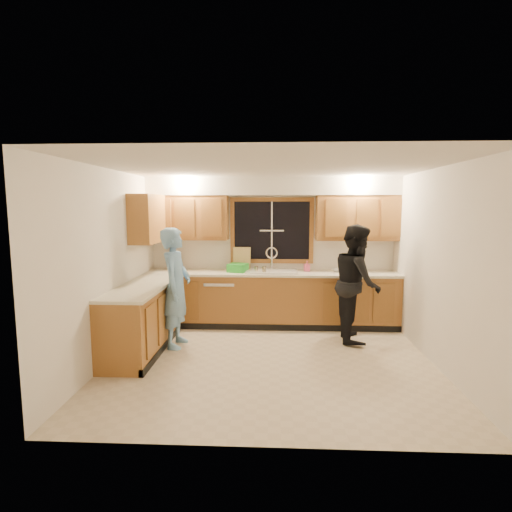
{
  "coord_description": "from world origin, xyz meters",
  "views": [
    {
      "loc": [
        0.05,
        -5.03,
        2.01
      ],
      "look_at": [
        -0.22,
        0.65,
        1.31
      ],
      "focal_mm": 28.0,
      "sensor_mm": 36.0,
      "label": 1
    }
  ],
  "objects": [
    {
      "name": "stove",
      "position": [
        -1.8,
        -0.22,
        0.45
      ],
      "size": [
        0.58,
        0.75,
        0.9
      ],
      "primitive_type": "cube",
      "color": "white",
      "rests_on": "floor"
    },
    {
      "name": "wall_left",
      "position": [
        -2.1,
        0.0,
        1.25
      ],
      "size": [
        0.0,
        3.8,
        3.8
      ],
      "primitive_type": "plane",
      "rotation": [
        1.57,
        0.0,
        1.57
      ],
      "color": "white",
      "rests_on": "ground"
    },
    {
      "name": "window_frame",
      "position": [
        0.0,
        1.89,
        1.6
      ],
      "size": [
        1.44,
        0.03,
        1.14
      ],
      "color": "black",
      "rests_on": "wall_back"
    },
    {
      "name": "bowl",
      "position": [
        1.14,
        1.68,
        0.95
      ],
      "size": [
        0.3,
        0.3,
        0.06
      ],
      "primitive_type": "imported",
      "rotation": [
        0.0,
        0.0,
        -0.37
      ],
      "color": "silver",
      "rests_on": "countertop_back"
    },
    {
      "name": "ceiling",
      "position": [
        0.0,
        0.0,
        2.5
      ],
      "size": [
        4.2,
        4.2,
        0.0
      ],
      "primitive_type": "plane",
      "rotation": [
        3.14,
        0.0,
        0.0
      ],
      "color": "silver"
    },
    {
      "name": "upper_cabinets_right",
      "position": [
        1.43,
        1.73,
        1.83
      ],
      "size": [
        1.35,
        0.33,
        0.75
      ],
      "primitive_type": "cube",
      "color": "#A3682F",
      "rests_on": "wall_back"
    },
    {
      "name": "wall_back",
      "position": [
        0.0,
        1.9,
        1.25
      ],
      "size": [
        4.2,
        0.0,
        4.2
      ],
      "primitive_type": "plane",
      "rotation": [
        1.57,
        0.0,
        0.0
      ],
      "color": "white",
      "rests_on": "ground"
    },
    {
      "name": "countertop_left",
      "position": [
        -1.79,
        0.35,
        0.9
      ],
      "size": [
        0.63,
        1.9,
        0.04
      ],
      "primitive_type": "cube",
      "color": "#EEE5C8",
      "rests_on": "base_cabinets_left"
    },
    {
      "name": "dishwasher",
      "position": [
        -0.85,
        1.59,
        0.41
      ],
      "size": [
        0.6,
        0.56,
        0.82
      ],
      "primitive_type": "cube",
      "color": "white",
      "rests_on": "floor"
    },
    {
      "name": "upper_cabinets_return",
      "position": [
        -1.94,
        1.12,
        1.83
      ],
      "size": [
        0.33,
        0.9,
        0.75
      ],
      "primitive_type": "cube",
      "color": "#A3682F",
      "rests_on": "wall_left"
    },
    {
      "name": "dish_crate",
      "position": [
        -0.57,
        1.59,
        0.99
      ],
      "size": [
        0.36,
        0.35,
        0.14
      ],
      "primitive_type": "cube",
      "rotation": [
        0.0,
        0.0,
        -0.28
      ],
      "color": "green",
      "rests_on": "countertop_back"
    },
    {
      "name": "can_left",
      "position": [
        -0.25,
        1.52,
        0.97
      ],
      "size": [
        0.07,
        0.07,
        0.11
      ],
      "primitive_type": "cylinder",
      "rotation": [
        0.0,
        0.0,
        -0.31
      ],
      "color": "#B8AF8E",
      "rests_on": "countertop_back"
    },
    {
      "name": "upper_cabinets_left",
      "position": [
        -1.43,
        1.73,
        1.83
      ],
      "size": [
        1.35,
        0.33,
        0.75
      ],
      "primitive_type": "cube",
      "color": "#A3682F",
      "rests_on": "wall_back"
    },
    {
      "name": "soffit",
      "position": [
        0.0,
        1.72,
        2.35
      ],
      "size": [
        4.2,
        0.35,
        0.3
      ],
      "primitive_type": "cube",
      "color": "white",
      "rests_on": "wall_back"
    },
    {
      "name": "can_right",
      "position": [
        -0.12,
        1.42,
        0.98
      ],
      "size": [
        0.07,
        0.07,
        0.12
      ],
      "primitive_type": "cylinder",
      "rotation": [
        0.0,
        0.0,
        0.01
      ],
      "color": "#B8AF8E",
      "rests_on": "countertop_back"
    },
    {
      "name": "man",
      "position": [
        -1.36,
        0.53,
        0.86
      ],
      "size": [
        0.44,
        0.65,
        1.72
      ],
      "primitive_type": "imported",
      "rotation": [
        0.0,
        0.0,
        1.52
      ],
      "color": "#72A7D9",
      "rests_on": "floor"
    },
    {
      "name": "base_cabinets_left",
      "position": [
        -1.8,
        0.35,
        0.44
      ],
      "size": [
        0.6,
        1.9,
        0.88
      ],
      "primitive_type": "cube",
      "color": "#A3682F",
      "rests_on": "ground"
    },
    {
      "name": "knife_block",
      "position": [
        -1.63,
        1.7,
        1.04
      ],
      "size": [
        0.17,
        0.17,
        0.24
      ],
      "primitive_type": "cube",
      "rotation": [
        0.0,
        0.0,
        0.69
      ],
      "color": "#976129",
      "rests_on": "countertop_back"
    },
    {
      "name": "woman",
      "position": [
        1.29,
        0.93,
        0.88
      ],
      "size": [
        0.71,
        0.89,
        1.75
      ],
      "primitive_type": "imported",
      "rotation": [
        0.0,
        0.0,
        1.52
      ],
      "color": "black",
      "rests_on": "floor"
    },
    {
      "name": "sink",
      "position": [
        0.0,
        1.6,
        0.86
      ],
      "size": [
        0.86,
        0.52,
        0.57
      ],
      "color": "white",
      "rests_on": "countertop_back"
    },
    {
      "name": "soap_bottle",
      "position": [
        0.6,
        1.7,
        1.01
      ],
      "size": [
        0.1,
        0.1,
        0.18
      ],
      "primitive_type": "imported",
      "rotation": [
        0.0,
        0.0,
        0.33
      ],
      "color": "#FA5F92",
      "rests_on": "countertop_back"
    },
    {
      "name": "cutting_board",
      "position": [
        -0.51,
        1.76,
        1.12
      ],
      "size": [
        0.3,
        0.1,
        0.4
      ],
      "primitive_type": "cube",
      "rotation": [
        -0.21,
        0.0,
        -0.0
      ],
      "color": "tan",
      "rests_on": "countertop_back"
    },
    {
      "name": "wall_right",
      "position": [
        2.1,
        0.0,
        1.25
      ],
      "size": [
        0.0,
        3.8,
        3.8
      ],
      "primitive_type": "plane",
      "rotation": [
        1.57,
        0.0,
        -1.57
      ],
      "color": "white",
      "rests_on": "ground"
    },
    {
      "name": "countertop_back",
      "position": [
        0.0,
        1.58,
        0.9
      ],
      "size": [
        4.2,
        0.63,
        0.04
      ],
      "primitive_type": "cube",
      "color": "#EEE5C8",
      "rests_on": "base_cabinets_back"
    },
    {
      "name": "floor",
      "position": [
        0.0,
        0.0,
        0.0
      ],
      "size": [
        4.2,
        4.2,
        0.0
      ],
      "primitive_type": "plane",
      "color": "beige",
      "rests_on": "ground"
    },
    {
      "name": "base_cabinets_back",
      "position": [
        0.0,
        1.6,
        0.44
      ],
      "size": [
        4.2,
        0.6,
        0.88
      ],
      "primitive_type": "cube",
      "color": "#A3682F",
      "rests_on": "ground"
    }
  ]
}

